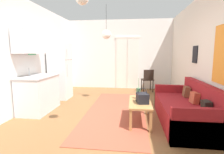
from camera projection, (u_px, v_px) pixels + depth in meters
ground_plane at (104, 126)px, 3.60m from camera, size 4.84×8.13×0.10m
wall_back at (120, 55)px, 7.15m from camera, size 4.44×0.13×2.82m
wall_right at (221, 56)px, 3.14m from camera, size 0.12×7.73×2.82m
wall_left at (4, 56)px, 3.67m from camera, size 0.12×7.73×2.82m
area_rug at (116, 111)px, 4.38m from camera, size 1.42×3.63×0.01m
couch at (187, 110)px, 3.58m from camera, size 0.90×2.02×0.86m
coffee_table at (140, 104)px, 3.65m from camera, size 0.45×1.05×0.45m
bamboo_vase at (138, 93)px, 3.81m from camera, size 0.10×0.10×0.47m
handbag at (142, 98)px, 3.52m from camera, size 0.27×0.32×0.31m
refrigerator at (60, 71)px, 5.51m from camera, size 0.61×0.61×1.78m
kitchen_counter at (37, 82)px, 4.29m from camera, size 0.65×1.11×2.02m
accent_chair at (148, 79)px, 6.54m from camera, size 0.49×0.47×0.85m
pendant_lamp_far at (106, 34)px, 4.90m from camera, size 0.26×0.26×0.95m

